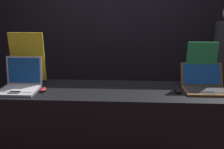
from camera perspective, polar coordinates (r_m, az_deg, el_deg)
wall_back at (r=3.28m, az=0.96°, el=13.35°), size 8.00×0.05×2.80m
display_counter at (r=2.27m, az=-0.29°, el=-14.24°), size 2.19×0.55×0.87m
laptop_front at (r=2.24m, az=-22.68°, el=-1.86°), size 0.35×0.33×0.29m
mouse_front at (r=2.14m, az=-17.62°, el=-3.74°), size 0.06×0.09×0.03m
promo_stand_front at (r=2.38m, az=-21.13°, el=3.78°), size 0.35×0.07×0.51m
laptop_back at (r=2.22m, az=22.92°, el=-2.40°), size 0.40×0.33×0.23m
mouse_back at (r=2.10m, az=16.85°, el=-4.04°), size 0.06×0.10×0.03m
promo_stand_back at (r=2.31m, az=22.19°, el=2.30°), size 0.29×0.07×0.43m
person_bystander at (r=3.05m, az=27.03°, el=0.93°), size 0.31×0.31×1.66m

